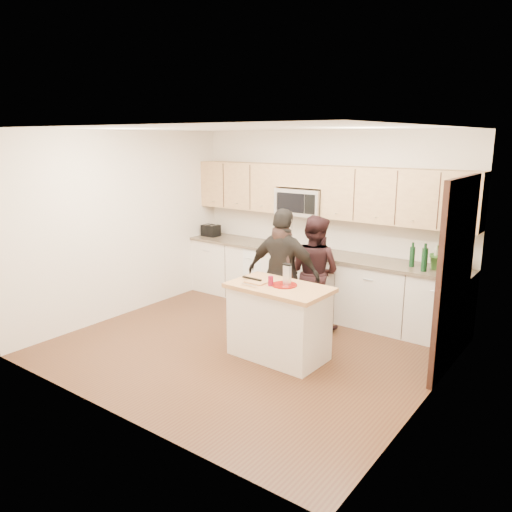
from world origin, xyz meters
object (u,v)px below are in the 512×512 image
Objects in this scene: island at (279,321)px; toaster at (211,230)px; woman_center at (314,272)px; woman_left at (283,282)px; woman_right at (283,274)px.

toaster is at bearing 148.56° from island.
woman_center is (2.35, -0.54, -0.24)m from toaster.
woman_center is at bearing -76.00° from woman_left.
woman_left is (-0.32, 0.57, 0.30)m from island.
woman_left is (2.20, -1.09, -0.28)m from toaster.
woman_right is at bearing 120.73° from island.
woman_right is (-0.13, -0.56, 0.07)m from woman_center.
toaster is at bearing 3.32° from woman_left.
island is at bearing 149.44° from woman_left.
island is 1.18m from woman_center.
woman_right is (-0.30, 0.55, 0.41)m from island.
toaster is 0.18× the size of woman_left.
island is 4.38× the size of toaster.
island is 3.07m from toaster.
woman_center reaches higher than island.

